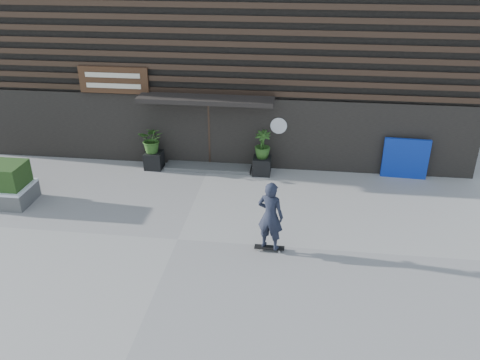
# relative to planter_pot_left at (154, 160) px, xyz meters

# --- Properties ---
(ground) EXTENTS (80.00, 80.00, 0.00)m
(ground) POSITION_rel_planter_pot_left_xyz_m (1.90, -4.40, -0.30)
(ground) COLOR #9A9792
(ground) RESTS_ON ground
(entrance_step) EXTENTS (3.00, 0.80, 0.12)m
(entrance_step) POSITION_rel_planter_pot_left_xyz_m (1.90, 0.20, -0.24)
(entrance_step) COLOR #52524F
(entrance_step) RESTS_ON ground
(planter_pot_left) EXTENTS (0.60, 0.60, 0.60)m
(planter_pot_left) POSITION_rel_planter_pot_left_xyz_m (0.00, 0.00, 0.00)
(planter_pot_left) COLOR black
(planter_pot_left) RESTS_ON ground
(bamboo_left) EXTENTS (0.86, 0.75, 0.96)m
(bamboo_left) POSITION_rel_planter_pot_left_xyz_m (0.00, 0.00, 0.78)
(bamboo_left) COLOR #2D591E
(bamboo_left) RESTS_ON planter_pot_left
(planter_pot_right) EXTENTS (0.60, 0.60, 0.60)m
(planter_pot_right) POSITION_rel_planter_pot_left_xyz_m (3.80, 0.00, 0.00)
(planter_pot_right) COLOR black
(planter_pot_right) RESTS_ON ground
(bamboo_right) EXTENTS (0.54, 0.54, 0.96)m
(bamboo_right) POSITION_rel_planter_pot_left_xyz_m (3.80, 0.00, 0.78)
(bamboo_right) COLOR #2D591E
(bamboo_right) RESTS_ON planter_pot_right
(blue_tarp) EXTENTS (1.49, 0.20, 1.39)m
(blue_tarp) POSITION_rel_planter_pot_left_xyz_m (8.56, 0.30, 0.40)
(blue_tarp) COLOR #0C289D
(blue_tarp) RESTS_ON ground
(building) EXTENTS (18.00, 11.00, 8.00)m
(building) POSITION_rel_planter_pot_left_xyz_m (1.90, 5.56, 3.69)
(building) COLOR black
(building) RESTS_ON ground
(skateboarder) EXTENTS (0.79, 0.64, 1.96)m
(skateboarder) POSITION_rel_planter_pot_left_xyz_m (4.39, -4.60, 0.72)
(skateboarder) COLOR black
(skateboarder) RESTS_ON ground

